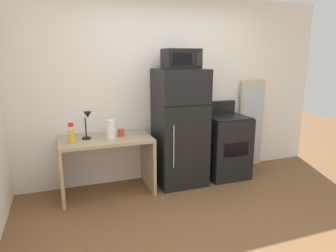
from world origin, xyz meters
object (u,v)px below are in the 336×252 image
desk (107,155)px  refrigerator (180,128)px  desk_lamp (87,120)px  paper_towel_roll (111,129)px  leaning_mirror (251,124)px  coffee_mug (121,133)px  oven_range (225,146)px  microwave (181,59)px  spray_bottle (71,135)px

desk → refrigerator: (1.02, 0.00, 0.28)m
desk_lamp → paper_towel_roll: (0.28, -0.08, -0.12)m
leaning_mirror → refrigerator: bearing=-169.0°
desk → coffee_mug: bearing=10.6°
refrigerator → oven_range: refrigerator is taller
paper_towel_roll → refrigerator: bearing=2.8°
paper_towel_roll → coffee_mug: (0.14, 0.08, -0.07)m
desk_lamp → coffee_mug: bearing=0.6°
coffee_mug → oven_range: size_ratio=0.09×
oven_range → leaning_mirror: 0.71m
microwave → leaning_mirror: bearing=11.9°
desk → microwave: bearing=-1.0°
coffee_mug → desk: bearing=-169.4°
spray_bottle → coffee_mug: size_ratio=2.62×
leaning_mirror → spray_bottle: bearing=-173.0°
paper_towel_roll → coffee_mug: 0.18m
desk_lamp → microwave: (1.24, -0.05, 0.75)m
coffee_mug → desk_lamp: bearing=-179.4°
desk_lamp → leaning_mirror: 2.61m
microwave → oven_range: microwave is taller
spray_bottle → microwave: 1.69m
spray_bottle → refrigerator: (1.44, 0.08, -0.04)m
spray_bottle → coffee_mug: bearing=10.5°
paper_towel_roll → microwave: 1.29m
paper_towel_roll → spray_bottle: 0.48m
spray_bottle → coffee_mug: spray_bottle is taller
desk → oven_range: bearing=0.4°
desk → refrigerator: bearing=0.2°
desk → microwave: microwave is taller
spray_bottle → oven_range: size_ratio=0.23×
refrigerator → oven_range: size_ratio=1.46×
oven_range → leaning_mirror: leaning_mirror is taller
spray_bottle → microwave: microwave is taller
leaning_mirror → paper_towel_roll: bearing=-172.3°
coffee_mug → refrigerator: size_ratio=0.06×
desk_lamp → spray_bottle: 0.27m
refrigerator → microwave: bearing=-89.7°
oven_range → spray_bottle: bearing=-177.7°
leaning_mirror → coffee_mug: bearing=-174.0°
desk_lamp → microwave: 1.44m
refrigerator → oven_range: bearing=0.6°
coffee_mug → refrigerator: bearing=-2.5°
spray_bottle → leaning_mirror: size_ratio=0.18×
microwave → oven_range: bearing=2.3°
desk_lamp → paper_towel_roll: bearing=-15.7°
coffee_mug → refrigerator: refrigerator is taller
coffee_mug → leaning_mirror: size_ratio=0.07×
microwave → oven_range: 1.47m
microwave → desk_lamp: bearing=177.6°
spray_bottle → oven_range: 2.21m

